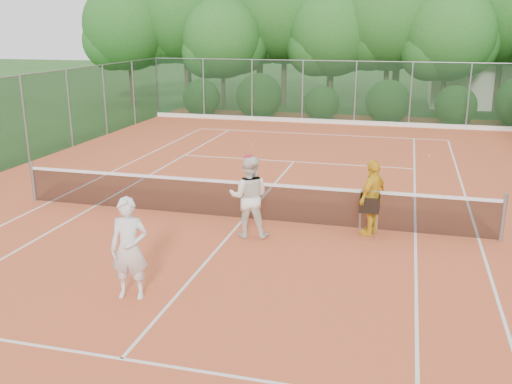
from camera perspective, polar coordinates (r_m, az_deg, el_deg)
ground at (r=14.15m, az=-1.22°, el=-2.78°), size 120.00×120.00×0.00m
clay_court at (r=14.14m, az=-1.22°, el=-2.74°), size 18.00×36.00×0.02m
club_building at (r=37.36m, az=23.27°, el=10.20°), size 8.00×5.00×3.00m
tennis_net at (r=13.98m, az=-1.23°, el=-0.72°), size 11.97×0.10×1.10m
player_white at (r=10.11m, az=-12.55°, el=-5.54°), size 0.74×0.56×1.82m
player_center_grp at (r=12.71m, az=-0.70°, el=-0.45°), size 1.00×0.83×1.90m
player_yellow at (r=13.12m, az=11.58°, el=-0.56°), size 0.83×1.11×1.75m
ball_hopper at (r=12.98m, az=11.29°, el=-1.19°), size 0.43×0.43×0.97m
stray_ball_a at (r=22.93m, az=-0.34°, el=4.79°), size 0.07×0.07×0.07m
stray_ball_b at (r=26.34m, az=12.19°, el=5.93°), size 0.07×0.07×0.07m
stray_ball_c at (r=21.78m, az=16.93°, el=3.47°), size 0.07×0.07×0.07m
court_markings at (r=14.14m, az=-1.22°, el=-2.69°), size 11.03×23.83×0.01m
fence_back at (r=28.27m, az=7.28°, el=9.86°), size 18.07×0.07×3.00m
tropical_treeline at (r=33.15m, az=11.35°, el=16.83°), size 32.10×8.49×15.03m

